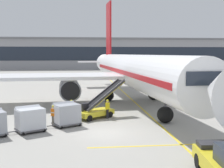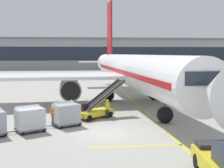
{
  "view_description": "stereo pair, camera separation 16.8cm",
  "coord_description": "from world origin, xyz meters",
  "views": [
    {
      "loc": [
        -1.77,
        -20.99,
        5.84
      ],
      "look_at": [
        1.1,
        5.81,
        3.01
      ],
      "focal_mm": 46.62,
      "sensor_mm": 36.0,
      "label": 1
    },
    {
      "loc": [
        -1.6,
        -21.01,
        5.84
      ],
      "look_at": [
        1.1,
        5.81,
        3.01
      ],
      "focal_mm": 46.62,
      "sensor_mm": 36.0,
      "label": 2
    }
  ],
  "objects": [
    {
      "name": "ground_crew_wingwalker",
      "position": [
        -4.0,
        2.25,
        1.0
      ],
      "size": [
        0.45,
        0.43,
        1.74
      ],
      "color": "#514C42",
      "rests_on": "ground"
    },
    {
      "name": "safety_cone_engine_keepout",
      "position": [
        -2.56,
        11.27,
        0.37
      ],
      "size": [
        0.67,
        0.67,
        0.76
      ],
      "color": "black",
      "rests_on": "ground"
    },
    {
      "name": "apron_guidance_line_lead_in",
      "position": [
        4.63,
        12.8,
        0.0
      ],
      "size": [
        0.2,
        110.0,
        0.01
      ],
      "color": "yellow",
      "rests_on": "ground"
    },
    {
      "name": "ground_plane",
      "position": [
        0.0,
        0.0,
        0.0
      ],
      "size": [
        600.0,
        600.0,
        0.0
      ],
      "primitive_type": "plane",
      "color": "#9E9B93"
    },
    {
      "name": "ground_crew_by_carts",
      "position": [
        -2.4,
        3.4,
        1.0
      ],
      "size": [
        0.45,
        0.43,
        1.74
      ],
      "color": "black",
      "rests_on": "ground"
    },
    {
      "name": "ground_crew_marshaller",
      "position": [
        -2.66,
        4.74,
        1.0
      ],
      "size": [
        0.25,
        0.57,
        1.74
      ],
      "color": "#333847",
      "rests_on": "ground"
    },
    {
      "name": "ground_crew_by_loader",
      "position": [
        0.56,
        4.67,
        1.0
      ],
      "size": [
        0.41,
        0.49,
        1.74
      ],
      "color": "black",
      "rests_on": "ground"
    },
    {
      "name": "belt_loader",
      "position": [
        -0.39,
        5.12,
        0.92
      ],
      "size": [
        4.88,
        4.02,
        3.39
      ],
      "color": "gold",
      "rests_on": "ground"
    },
    {
      "name": "terminal_building",
      "position": [
        7.28,
        94.28,
        5.81
      ],
      "size": [
        98.27,
        16.82,
        11.72
      ],
      "color": "#939399",
      "rests_on": "ground"
    },
    {
      "name": "baggage_cart_lead",
      "position": [
        -3.0,
        2.39,
        1.0
      ],
      "size": [
        2.77,
        2.36,
        1.91
      ],
      "color": "#515156",
      "rests_on": "ground"
    },
    {
      "name": "apron_guidance_line_stop_bar",
      "position": [
        4.55,
        -3.41,
        0.0
      ],
      "size": [
        12.0,
        0.2,
        0.01
      ],
      "color": "yellow",
      "rests_on": "ground"
    },
    {
      "name": "baggage_cart_second",
      "position": [
        -5.61,
        0.88,
        1.0
      ],
      "size": [
        2.77,
        2.36,
        1.91
      ],
      "color": "#515156",
      "rests_on": "ground"
    },
    {
      "name": "parked_airplane",
      "position": [
        4.49,
        13.59,
        3.69
      ],
      "size": [
        34.6,
        44.55,
        14.86
      ],
      "color": "white",
      "rests_on": "ground"
    }
  ]
}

